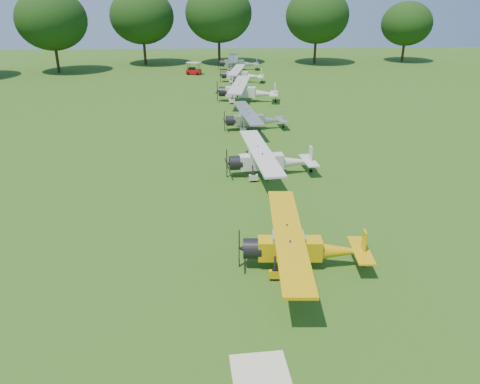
% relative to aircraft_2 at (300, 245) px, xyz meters
% --- Properties ---
extents(ground, '(160.00, 160.00, 0.00)m').
position_rel_aircraft_2_xyz_m(ground, '(-1.33, 8.07, -1.09)').
color(ground, '#1F4F13').
rests_on(ground, ground).
extents(tree_belt, '(137.36, 130.27, 14.52)m').
position_rel_aircraft_2_xyz_m(tree_belt, '(2.24, 8.23, 6.93)').
color(tree_belt, '#312013').
rests_on(tree_belt, ground).
extents(aircraft_2, '(5.97, 9.51, 1.87)m').
position_rel_aircraft_2_xyz_m(aircraft_2, '(0.00, 0.00, 0.00)').
color(aircraft_2, '#DCAB09').
rests_on(aircraft_2, ground).
extents(aircraft_3, '(6.21, 9.89, 1.94)m').
position_rel_aircraft_2_xyz_m(aircraft_3, '(-0.28, 11.62, 0.04)').
color(aircraft_3, silver).
rests_on(aircraft_3, ground).
extents(aircraft_4, '(5.76, 9.15, 1.80)m').
position_rel_aircraft_2_xyz_m(aircraft_4, '(-0.51, 23.00, -0.05)').
color(aircraft_4, '#BABABE').
rests_on(aircraft_4, ground).
extents(aircraft_5, '(7.04, 11.17, 2.19)m').
position_rel_aircraft_2_xyz_m(aircraft_5, '(-0.61, 34.61, 0.19)').
color(aircraft_5, silver).
rests_on(aircraft_5, ground).
extents(aircraft_6, '(6.10, 9.66, 1.90)m').
position_rel_aircraft_2_xyz_m(aircraft_6, '(-0.59, 46.91, 0.01)').
color(aircraft_6, silver).
rests_on(aircraft_6, ground).
extents(aircraft_7, '(6.48, 10.30, 2.03)m').
position_rel_aircraft_2_xyz_m(aircraft_7, '(-0.65, 58.00, 0.09)').
color(aircraft_7, '#BABABE').
rests_on(aircraft_7, ground).
extents(golf_cart, '(2.32, 1.73, 1.78)m').
position_rel_aircraft_2_xyz_m(golf_cart, '(-7.37, 53.70, -0.50)').
color(golf_cart, '#B80D0D').
rests_on(golf_cart, ground).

